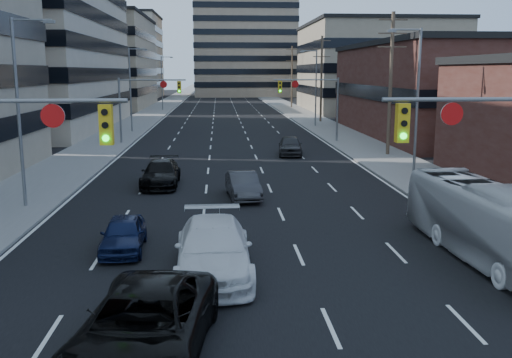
{
  "coord_description": "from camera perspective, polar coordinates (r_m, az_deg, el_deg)",
  "views": [
    {
      "loc": [
        -1.04,
        -7.7,
        6.58
      ],
      "look_at": [
        0.46,
        15.35,
        2.2
      ],
      "focal_mm": 40.0,
      "sensor_mm": 36.0,
      "label": 1
    }
  ],
  "objects": [
    {
      "name": "road_surface",
      "position": [
        137.86,
        -3.33,
        7.99
      ],
      "size": [
        18.0,
        300.0,
        0.02
      ],
      "primitive_type": "cube",
      "color": "black",
      "rests_on": "ground"
    },
    {
      "name": "signal_far_right",
      "position": [
        53.46,
        5.72,
        8.24
      ],
      "size": [
        6.09,
        0.33,
        6.0
      ],
      "color": "slate",
      "rests_on": "ground"
    },
    {
      "name": "office_left_far",
      "position": [
        110.13,
        -16.07,
        11.07
      ],
      "size": [
        20.0,
        30.0,
        16.0
      ],
      "primitive_type": "cube",
      "color": "gray",
      "rests_on": "ground"
    },
    {
      "name": "sedan_blue",
      "position": [
        21.75,
        -13.12,
        -5.38
      ],
      "size": [
        1.7,
        3.86,
        1.29
      ],
      "primitive_type": "imported",
      "rotation": [
        0.0,
        0.0,
        0.05
      ],
      "color": "#0E1739",
      "rests_on": "ground"
    },
    {
      "name": "signal_far_left",
      "position": [
        53.16,
        -11.01,
        8.09
      ],
      "size": [
        6.09,
        0.33,
        6.0
      ],
      "color": "slate",
      "rests_on": "ground"
    },
    {
      "name": "utility_pole_block",
      "position": [
        45.67,
        13.31,
        9.45
      ],
      "size": [
        2.2,
        0.28,
        11.0
      ],
      "color": "#4C3D2D",
      "rests_on": "ground"
    },
    {
      "name": "streetlight_right_near",
      "position": [
        34.66,
        15.59,
        7.82
      ],
      "size": [
        2.03,
        0.22,
        9.0
      ],
      "color": "slate",
      "rests_on": "ground"
    },
    {
      "name": "bg_block_left",
      "position": [
        150.18,
        -14.38,
        11.72
      ],
      "size": [
        24.0,
        24.0,
        20.0
      ],
      "primitive_type": "cube",
      "color": "#ADA089",
      "rests_on": "ground"
    },
    {
      "name": "black_pickup",
      "position": [
        13.69,
        -11.13,
        -14.26
      ],
      "size": [
        3.52,
        6.36,
        1.69
      ],
      "primitive_type": "imported",
      "rotation": [
        0.0,
        0.0,
        -0.12
      ],
      "color": "black",
      "rests_on": "ground"
    },
    {
      "name": "white_van",
      "position": [
        18.8,
        -4.28,
        -6.98
      ],
      "size": [
        2.57,
        6.05,
        1.74
      ],
      "primitive_type": "imported",
      "rotation": [
        0.0,
        0.0,
        0.02
      ],
      "color": "silver",
      "rests_on": "ground"
    },
    {
      "name": "sidewalk_right",
      "position": [
        138.42,
        1.49,
        8.04
      ],
      "size": [
        5.0,
        300.0,
        0.15
      ],
      "primitive_type": "cube",
      "color": "slate",
      "rests_on": "ground"
    },
    {
      "name": "office_right_far",
      "position": [
        99.18,
        11.7,
        10.76
      ],
      "size": [
        22.0,
        28.0,
        14.0
      ],
      "primitive_type": "cube",
      "color": "gray",
      "rests_on": "ground"
    },
    {
      "name": "streetlight_left_near",
      "position": [
        29.26,
        -22.42,
        6.94
      ],
      "size": [
        2.03,
        0.22,
        9.0
      ],
      "color": "slate",
      "rests_on": "ground"
    },
    {
      "name": "sedan_grey_right",
      "position": [
        45.42,
        3.44,
        3.37
      ],
      "size": [
        2.26,
        4.68,
        1.54
      ],
      "primitive_type": "imported",
      "rotation": [
        0.0,
        0.0,
        -0.1
      ],
      "color": "#2B2B2D",
      "rests_on": "ground"
    },
    {
      "name": "streetlight_left_mid",
      "position": [
        63.4,
        -12.32,
        9.11
      ],
      "size": [
        2.03,
        0.22,
        9.0
      ],
      "color": "slate",
      "rests_on": "ground"
    },
    {
      "name": "sedan_black_far",
      "position": [
        33.49,
        -9.5,
        0.55
      ],
      "size": [
        2.11,
        5.14,
        1.49
      ],
      "primitive_type": "imported",
      "rotation": [
        0.0,
        0.0,
        0.0
      ],
      "color": "black",
      "rests_on": "ground"
    },
    {
      "name": "streetlight_right_far",
      "position": [
        68.67,
        5.89,
        9.41
      ],
      "size": [
        2.03,
        0.22,
        9.0
      ],
      "color": "slate",
      "rests_on": "ground"
    },
    {
      "name": "sedan_grey_center",
      "position": [
        29.88,
        -1.3,
        -0.64
      ],
      "size": [
        1.87,
        4.3,
        1.38
      ],
      "primitive_type": "imported",
      "rotation": [
        0.0,
        0.0,
        0.1
      ],
      "color": "#323134",
      "rests_on": "ground"
    },
    {
      "name": "streetlight_left_far",
      "position": [
        98.15,
        -9.3,
        9.71
      ],
      "size": [
        2.03,
        0.22,
        9.0
      ],
      "color": "slate",
      "rests_on": "ground"
    },
    {
      "name": "utility_pole_midblock",
      "position": [
        74.89,
        6.56,
        10.06
      ],
      "size": [
        2.2,
        0.28,
        11.0
      ],
      "color": "#4C3D2D",
      "rests_on": "ground"
    },
    {
      "name": "sidewalk_left",
      "position": [
        138.25,
        -8.14,
        7.93
      ],
      "size": [
        5.0,
        300.0,
        0.15
      ],
      "primitive_type": "cube",
      "color": "slate",
      "rests_on": "ground"
    },
    {
      "name": "storefront_right_mid",
      "position": [
        62.94,
        19.93,
        8.21
      ],
      "size": [
        20.0,
        30.0,
        9.0
      ],
      "primitive_type": "cube",
      "color": "#472119",
      "rests_on": "ground"
    },
    {
      "name": "utility_pole_distant",
      "position": [
        104.55,
        3.6,
        10.28
      ],
      "size": [
        2.2,
        0.28,
        11.0
      ],
      "color": "#4C3D2D",
      "rests_on": "ground"
    },
    {
      "name": "bg_block_right",
      "position": [
        141.61,
        9.92,
        10.35
      ],
      "size": [
        22.0,
        22.0,
        12.0
      ],
      "primitive_type": "cube",
      "color": "gray",
      "rests_on": "ground"
    },
    {
      "name": "transit_bus",
      "position": [
        21.55,
        22.46,
        -4.12
      ],
      "size": [
        2.76,
        9.87,
        2.72
      ],
      "primitive_type": "imported",
      "rotation": [
        0.0,
        0.0,
        0.05
      ],
      "color": "silver",
      "rests_on": "ground"
    }
  ]
}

